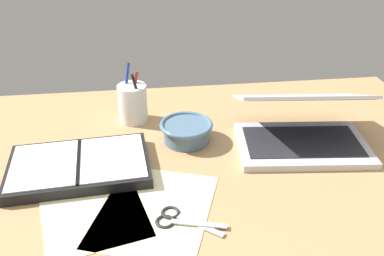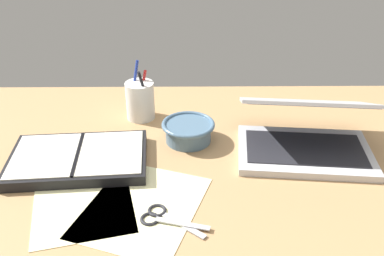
{
  "view_description": "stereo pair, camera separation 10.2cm",
  "coord_description": "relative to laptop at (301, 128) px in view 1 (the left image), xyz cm",
  "views": [
    {
      "loc": [
        -10.35,
        -77.9,
        59.65
      ],
      "look_at": [
        0.73,
        10.25,
        9.0
      ],
      "focal_mm": 40.0,
      "sensor_mm": 36.0,
      "label": 1
    },
    {
      "loc": [
        -0.16,
        -78.59,
        59.65
      ],
      "look_at": [
        0.73,
        10.25,
        9.0
      ],
      "focal_mm": 40.0,
      "sensor_mm": 36.0,
      "label": 2
    }
  ],
  "objects": [
    {
      "name": "paper_sheet_beside_planner",
      "position": [
        -50.49,
        -20.16,
        -4.52
      ],
      "size": [
        24.88,
        27.07,
        0.16
      ],
      "primitive_type": "cube",
      "rotation": [
        0.0,
        0.0,
        0.24
      ],
      "color": "#F4EFB2",
      "rests_on": "desk_top"
    },
    {
      "name": "paper_sheet_front",
      "position": [
        -38.0,
        -21.3,
        -4.52
      ],
      "size": [
        29.48,
        32.75,
        0.16
      ],
      "primitive_type": "cube",
      "rotation": [
        0.0,
        0.0,
        -0.34
      ],
      "color": "#F4EFB2",
      "rests_on": "desk_top"
    },
    {
      "name": "laptop",
      "position": [
        0.0,
        0.0,
        0.0
      ],
      "size": [
        34.38,
        29.2,
        15.78
      ],
      "rotation": [
        0.0,
        0.0,
        -0.1
      ],
      "color": "silver",
      "rests_on": "desk_top"
    },
    {
      "name": "pen_cup",
      "position": [
        -41.93,
        17.86,
        0.81
      ],
      "size": [
        7.94,
        7.94,
        16.19
      ],
      "color": "white",
      "rests_on": "desk_top"
    },
    {
      "name": "desk_top",
      "position": [
        -28.54,
        -11.07,
        -5.6
      ],
      "size": [
        140.0,
        100.0,
        2.0
      ],
      "primitive_type": "cube",
      "color": "tan",
      "rests_on": "ground"
    },
    {
      "name": "planner",
      "position": [
        -54.53,
        -5.31,
        -3.17
      ],
      "size": [
        33.2,
        22.73,
        3.05
      ],
      "rotation": [
        0.0,
        0.0,
        0.07
      ],
      "color": "black",
      "rests_on": "desk_top"
    },
    {
      "name": "bowl",
      "position": [
        -28.69,
        4.99,
        -1.66
      ],
      "size": [
        13.64,
        13.64,
        5.26
      ],
      "color": "slate",
      "rests_on": "desk_top"
    },
    {
      "name": "scissors",
      "position": [
        -34.01,
        -24.85,
        -4.26
      ],
      "size": [
        13.88,
        10.11,
        0.8
      ],
      "rotation": [
        0.0,
        0.0,
        -0.47
      ],
      "color": "#B7B7BC",
      "rests_on": "desk_top"
    }
  ]
}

